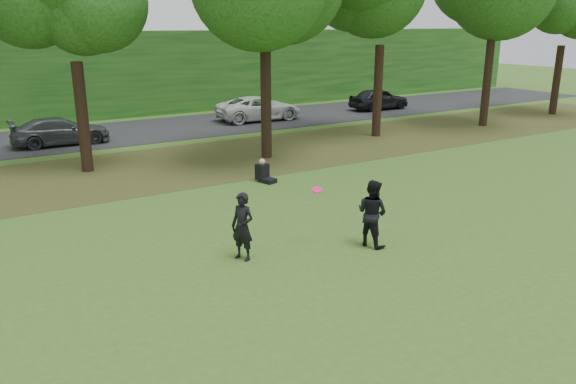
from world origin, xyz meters
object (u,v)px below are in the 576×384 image
object	(u,v)px
player_left	(243,227)
seated_person	(264,173)
player_right	(372,213)
frisbee	(317,190)

from	to	relation	value
player_left	seated_person	bearing A→B (deg)	120.70
player_left	player_right	world-z (taller)	player_right
player_left	frisbee	world-z (taller)	player_left
frisbee	seated_person	bearing A→B (deg)	73.14
frisbee	player_right	bearing A→B (deg)	-29.27
seated_person	player_left	bearing A→B (deg)	-138.93
player_right	frisbee	xyz separation A→B (m)	(-1.23, 0.69, 0.63)
player_left	player_right	size ratio (longest dim) A/B	0.96
player_left	frisbee	size ratio (longest dim) A/B	6.06
frisbee	seated_person	distance (m)	6.37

